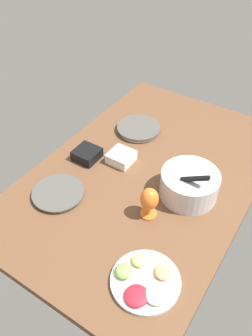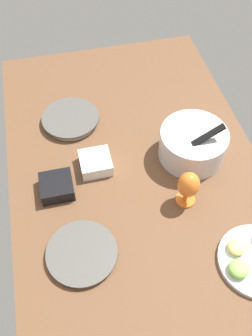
{
  "view_description": "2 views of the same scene",
  "coord_description": "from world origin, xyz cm",
  "px_view_note": "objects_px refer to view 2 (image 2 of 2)",
  "views": [
    {
      "loc": [
        113.34,
        61.07,
        121.99
      ],
      "look_at": [
        9.9,
        -6.65,
        7.43
      ],
      "focal_mm": 36.48,
      "sensor_mm": 36.0,
      "label": 1
    },
    {
      "loc": [
        94.33,
        -25.27,
        124.35
      ],
      "look_at": [
        8.8,
        -5.38,
        7.43
      ],
      "focal_mm": 40.13,
      "sensor_mm": 36.0,
      "label": 2
    }
  ],
  "objects_px": {
    "dinner_plate_right": "(82,253)",
    "square_bowl_white": "(96,162)",
    "mixing_bowl": "(193,143)",
    "hurricane_glass_orange": "(188,186)",
    "dinner_plate_left": "(71,119)",
    "square_bowl_black": "(57,186)"
  },
  "relations": [
    {
      "from": "dinner_plate_right",
      "to": "dinner_plate_left",
      "type": "bearing_deg",
      "value": 175.38
    },
    {
      "from": "mixing_bowl",
      "to": "square_bowl_white",
      "type": "height_order",
      "value": "mixing_bowl"
    },
    {
      "from": "mixing_bowl",
      "to": "hurricane_glass_orange",
      "type": "relative_size",
      "value": 1.7
    },
    {
      "from": "dinner_plate_right",
      "to": "square_bowl_white",
      "type": "distance_m",
      "value": 0.39
    },
    {
      "from": "dinner_plate_left",
      "to": "mixing_bowl",
      "type": "distance_m",
      "value": 0.56
    },
    {
      "from": "hurricane_glass_orange",
      "to": "square_bowl_white",
      "type": "height_order",
      "value": "hurricane_glass_orange"
    },
    {
      "from": "dinner_plate_left",
      "to": "dinner_plate_right",
      "type": "relative_size",
      "value": 1.03
    },
    {
      "from": "mixing_bowl",
      "to": "hurricane_glass_orange",
      "type": "bearing_deg",
      "value": -24.08
    },
    {
      "from": "dinner_plate_right",
      "to": "square_bowl_white",
      "type": "relative_size",
      "value": 2.01
    },
    {
      "from": "dinner_plate_left",
      "to": "dinner_plate_right",
      "type": "bearing_deg",
      "value": -4.62
    },
    {
      "from": "mixing_bowl",
      "to": "hurricane_glass_orange",
      "type": "xyz_separation_m",
      "value": [
        0.21,
        -0.1,
        0.03
      ]
    },
    {
      "from": "dinner_plate_left",
      "to": "square_bowl_white",
      "type": "height_order",
      "value": "square_bowl_white"
    },
    {
      "from": "square_bowl_black",
      "to": "square_bowl_white",
      "type": "bearing_deg",
      "value": 115.32
    },
    {
      "from": "dinner_plate_right",
      "to": "square_bowl_white",
      "type": "bearing_deg",
      "value": 162.45
    },
    {
      "from": "hurricane_glass_orange",
      "to": "square_bowl_white",
      "type": "xyz_separation_m",
      "value": [
        -0.24,
        -0.31,
        -0.07
      ]
    },
    {
      "from": "dinner_plate_right",
      "to": "mixing_bowl",
      "type": "distance_m",
      "value": 0.63
    },
    {
      "from": "square_bowl_white",
      "to": "mixing_bowl",
      "type": "bearing_deg",
      "value": 86.47
    },
    {
      "from": "dinner_plate_left",
      "to": "square_bowl_black",
      "type": "xyz_separation_m",
      "value": [
        0.36,
        -0.1,
        0.01
      ]
    },
    {
      "from": "square_bowl_white",
      "to": "square_bowl_black",
      "type": "distance_m",
      "value": 0.19
    },
    {
      "from": "hurricane_glass_orange",
      "to": "dinner_plate_left",
      "type": "bearing_deg",
      "value": -144.36
    },
    {
      "from": "dinner_plate_left",
      "to": "mixing_bowl",
      "type": "height_order",
      "value": "mixing_bowl"
    },
    {
      "from": "dinner_plate_left",
      "to": "hurricane_glass_orange",
      "type": "bearing_deg",
      "value": 35.64
    }
  ]
}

